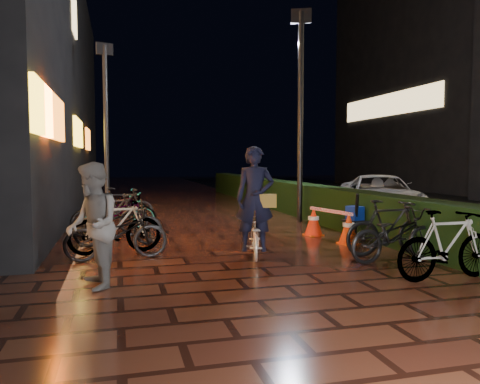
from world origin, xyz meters
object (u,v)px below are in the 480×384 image
object	(u,v)px
bystander_person	(93,226)
traffic_barrier	(330,224)
cart_assembly	(357,215)
van	(379,196)
cyclist	(255,216)

from	to	relation	value
bystander_person	traffic_barrier	world-z (taller)	bystander_person
traffic_barrier	cart_assembly	xyz separation A→B (m)	(0.61, -0.06, 0.20)
cart_assembly	traffic_barrier	bearing A→B (deg)	173.99
traffic_barrier	cart_assembly	world-z (taller)	cart_assembly
van	traffic_barrier	distance (m)	4.60
traffic_barrier	cart_assembly	bearing A→B (deg)	-6.01
bystander_person	traffic_barrier	distance (m)	5.56
cyclist	bystander_person	bearing A→B (deg)	-152.46
bystander_person	van	world-z (taller)	bystander_person
cart_assembly	bystander_person	bearing A→B (deg)	-153.62
traffic_barrier	cart_assembly	size ratio (longest dim) A/B	1.58
cyclist	traffic_barrier	bearing A→B (deg)	32.54
bystander_person	cyclist	size ratio (longest dim) A/B	0.87
van	cyclist	world-z (taller)	cyclist
cyclist	traffic_barrier	distance (m)	2.54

